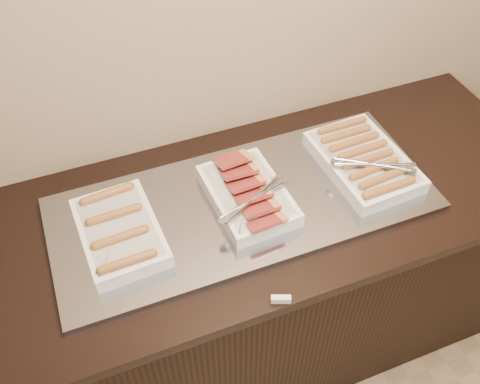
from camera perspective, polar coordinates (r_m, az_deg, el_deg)
name	(u,v)px	position (r m, az deg, el deg)	size (l,w,h in m)	color
counter	(250,282)	(2.06, 1.04, -9.58)	(2.06, 0.76, 0.90)	black
warming_tray	(244,204)	(1.69, 0.39, -1.28)	(1.20, 0.50, 0.02)	#9699A4
dish_left	(120,232)	(1.60, -12.72, -4.15)	(0.24, 0.34, 0.07)	silver
dish_center	(248,195)	(1.66, 0.86, -0.29)	(0.27, 0.36, 0.09)	silver
dish_right	(364,161)	(1.81, 13.06, 3.25)	(0.28, 0.39, 0.08)	silver
label_holder	(281,299)	(1.48, 4.38, -11.34)	(0.05, 0.02, 0.02)	silver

